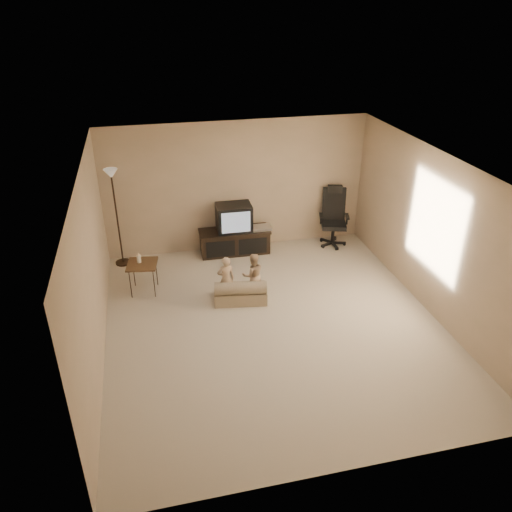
{
  "coord_description": "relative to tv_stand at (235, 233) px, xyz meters",
  "views": [
    {
      "loc": [
        -1.69,
        -6.06,
        4.49
      ],
      "look_at": [
        -0.13,
        0.6,
        0.88
      ],
      "focal_mm": 35.0,
      "sensor_mm": 36.0,
      "label": 1
    }
  ],
  "objects": [
    {
      "name": "floor",
      "position": [
        0.11,
        -2.49,
        -0.41
      ],
      "size": [
        5.5,
        5.5,
        0.0
      ],
      "primitive_type": "plane",
      "color": "#C4B29C",
      "rests_on": "ground"
    },
    {
      "name": "room_shell",
      "position": [
        0.11,
        -2.49,
        1.11
      ],
      "size": [
        5.5,
        5.5,
        5.5
      ],
      "color": "white",
      "rests_on": "floor"
    },
    {
      "name": "tv_stand",
      "position": [
        0.0,
        0.0,
        0.0
      ],
      "size": [
        1.39,
        0.54,
        0.99
      ],
      "rotation": [
        0.0,
        0.0,
        -0.02
      ],
      "color": "black",
      "rests_on": "floor"
    },
    {
      "name": "office_chair",
      "position": [
        1.98,
        -0.07,
        0.02
      ],
      "size": [
        0.68,
        0.7,
        1.18
      ],
      "rotation": [
        0.0,
        0.0,
        -0.28
      ],
      "color": "black",
      "rests_on": "floor"
    },
    {
      "name": "side_table",
      "position": [
        -1.77,
        -1.07,
        0.11
      ],
      "size": [
        0.55,
        0.55,
        0.72
      ],
      "rotation": [
        0.0,
        0.0,
        -0.16
      ],
      "color": "brown",
      "rests_on": "floor"
    },
    {
      "name": "floor_lamp",
      "position": [
        -2.13,
        0.03,
        0.93
      ],
      "size": [
        0.29,
        0.29,
        1.83
      ],
      "color": "#302015",
      "rests_on": "floor"
    },
    {
      "name": "child_sofa",
      "position": [
        -0.25,
        -1.76,
        -0.24
      ],
      "size": [
        0.91,
        0.6,
        0.42
      ],
      "rotation": [
        0.0,
        0.0,
        -0.15
      ],
      "color": "tan",
      "rests_on": "floor"
    },
    {
      "name": "toddler_left",
      "position": [
        -0.47,
        -1.66,
        -0.01
      ],
      "size": [
        0.3,
        0.23,
        0.8
      ],
      "primitive_type": "imported",
      "rotation": [
        0.0,
        0.0,
        3.2
      ],
      "color": "tan",
      "rests_on": "floor"
    },
    {
      "name": "toddler_right",
      "position": [
        -0.01,
        -1.61,
        -0.03
      ],
      "size": [
        0.38,
        0.22,
        0.77
      ],
      "primitive_type": "imported",
      "rotation": [
        0.0,
        0.0,
        3.17
      ],
      "color": "tan",
      "rests_on": "floor"
    }
  ]
}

